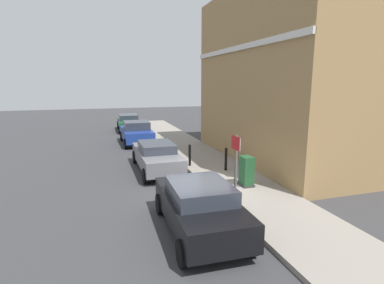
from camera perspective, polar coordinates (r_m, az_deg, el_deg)
The scene contains 11 objects.
ground at distance 11.66m, azimuth 0.96°, elevation -9.34°, with size 80.00×80.00×0.00m, color #38383A.
sidewalk at distance 17.65m, azimuth 0.44°, elevation -2.00°, with size 2.77×30.00×0.15m, color gray.
corner_building at distance 17.05m, azimuth 18.91°, elevation 11.36°, with size 6.80×10.88×8.66m.
car_black at distance 8.51m, azimuth 1.38°, elevation -11.84°, with size 1.96×4.07×1.43m.
car_grey at distance 14.26m, azimuth -6.62°, elevation -2.58°, with size 1.80×4.50×1.35m.
car_blue at distance 20.79m, azimuth -10.30°, elevation 1.78°, with size 1.96×3.96×1.53m.
car_green at distance 26.61m, azimuth -11.76°, elevation 3.65°, with size 1.90×4.04×1.40m.
utility_cabinet at distance 11.94m, azimuth 10.11°, elevation -5.58°, with size 0.46×0.61×1.15m.
bollard_near_cabinet at distance 13.87m, azimuth 6.35°, elevation -3.03°, with size 0.14×0.14×1.04m.
bollard_far_kerb at distance 14.55m, azimuth -0.42°, elevation -2.29°, with size 0.14×0.14×1.04m.
street_sign at distance 9.79m, azimuth 8.17°, elevation -3.27°, with size 0.08×0.60×2.30m.
Camera 1 is at (-3.44, -10.37, 4.07)m, focal length 28.59 mm.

